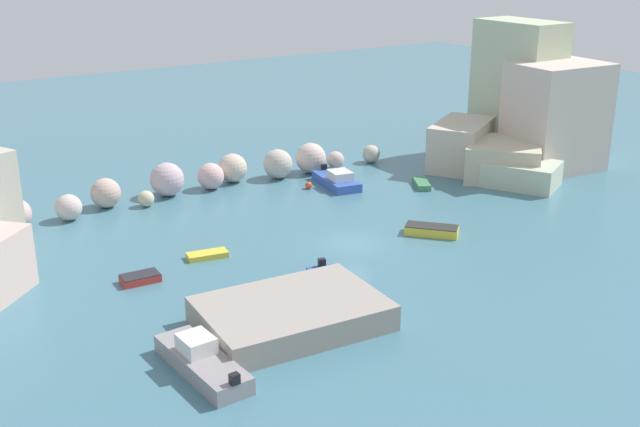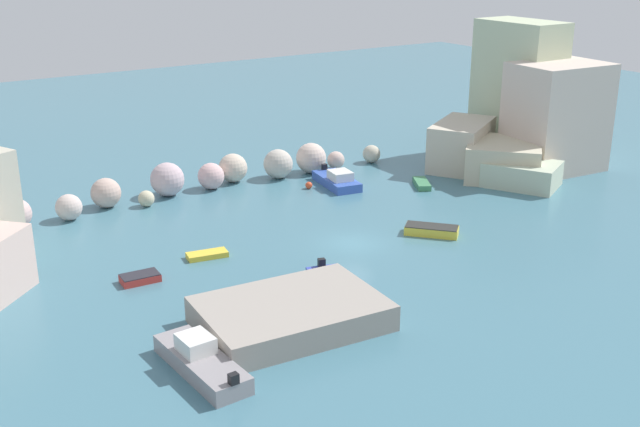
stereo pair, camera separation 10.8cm
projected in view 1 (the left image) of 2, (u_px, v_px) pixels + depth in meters
The scene contains 12 objects.
cove_water at pixel (352, 243), 54.11m from camera, with size 160.00×160.00×0.00m, color teal.
cliff_headland_right at pixel (523, 116), 72.57m from camera, with size 21.76×20.08×12.77m.
rock_breakwater at pixel (210, 176), 65.17m from camera, with size 34.07×4.06×2.76m.
stone_dock at pixel (292, 314), 42.37m from camera, with size 9.70×6.68×1.46m, color #9C9288.
channel_buoy at pixel (309, 185), 65.78m from camera, with size 0.60×0.60×0.60m, color #E04C28.
moored_boat_0 at pixel (432, 230), 55.59m from camera, with size 3.54×3.76×0.67m.
moored_boat_1 at pixel (207, 255), 51.66m from camera, with size 2.82×1.58×0.36m.
moored_boat_2 at pixel (338, 290), 45.96m from camera, with size 3.72×6.73×1.27m.
moored_boat_3 at pixel (422, 184), 66.42m from camera, with size 2.41×3.10×0.47m.
moored_boat_4 at pixel (140, 278), 47.97m from camera, with size 2.41×1.49×0.50m.
moored_boat_5 at pixel (337, 180), 66.47m from camera, with size 3.18×5.70×1.46m.
moored_boat_6 at pixel (202, 361), 37.94m from camera, with size 2.31×6.61×1.73m.
Camera 1 is at (-29.84, -40.60, 19.97)m, focal length 43.96 mm.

